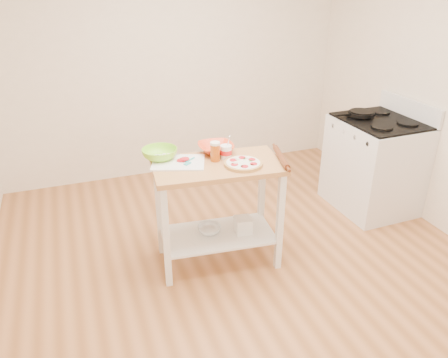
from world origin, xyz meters
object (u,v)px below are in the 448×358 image
at_px(spatula, 189,161).
at_px(knife, 158,156).
at_px(prep_island, 218,193).
at_px(green_bowl, 160,154).
at_px(gas_stove, 374,164).
at_px(cutting_board, 178,162).
at_px(shelf_glass_bowl, 209,229).
at_px(rolling_pin, 281,157).
at_px(pizza, 243,163).
at_px(yogurt_tub, 226,152).
at_px(orange_bowl, 216,148).
at_px(beer_pint, 215,151).
at_px(skillet, 361,114).
at_px(shelf_bin, 243,225).

xyz_separation_m(spatula, knife, (-0.20, 0.18, 0.00)).
bearing_deg(prep_island, green_bowl, 148.54).
xyz_separation_m(gas_stove, cutting_board, (-2.08, -0.23, 0.43)).
xyz_separation_m(prep_island, shelf_glass_bowl, (-0.06, 0.04, -0.35)).
xyz_separation_m(rolling_pin, shelf_glass_bowl, (-0.55, 0.15, -0.63)).
distance_m(pizza, rolling_pin, 0.32).
height_order(yogurt_tub, shelf_glass_bowl, yogurt_tub).
xyz_separation_m(gas_stove, orange_bowl, (-1.73, -0.12, 0.46)).
bearing_deg(prep_island, beer_pint, 87.43).
relative_size(prep_island, rolling_pin, 2.59).
bearing_deg(orange_bowl, yogurt_tub, -78.19).
bearing_deg(skillet, knife, -166.47).
height_order(pizza, shelf_glass_bowl, pizza).
bearing_deg(gas_stove, skillet, 130.44).
bearing_deg(spatula, prep_island, -57.65).
bearing_deg(shelf_bin, yogurt_tub, 131.03).
bearing_deg(cutting_board, gas_stove, 25.52).
bearing_deg(beer_pint, cutting_board, 168.54).
bearing_deg(green_bowl, skillet, 7.09).
bearing_deg(knife, orange_bowl, 2.34).
bearing_deg(rolling_pin, green_bowl, 158.47).
height_order(cutting_board, yogurt_tub, yogurt_tub).
distance_m(prep_island, cutting_board, 0.41).
relative_size(green_bowl, beer_pint, 1.80).
bearing_deg(shelf_glass_bowl, pizza, -30.43).
height_order(skillet, yogurt_tub, yogurt_tub).
bearing_deg(orange_bowl, pizza, -71.86).
xyz_separation_m(knife, green_bowl, (0.01, -0.02, 0.03)).
bearing_deg(pizza, gas_stove, 15.40).
height_order(prep_island, yogurt_tub, yogurt_tub).
bearing_deg(green_bowl, prep_island, -31.46).
bearing_deg(rolling_pin, prep_island, 167.62).
relative_size(spatula, shelf_glass_bowl, 0.65).
bearing_deg(yogurt_tub, shelf_bin, -48.97).
relative_size(beer_pint, rolling_pin, 0.38).
bearing_deg(beer_pint, orange_bowl, 69.16).
height_order(cutting_board, spatula, cutting_board).
relative_size(orange_bowl, beer_pint, 1.85).
distance_m(knife, shelf_bin, 0.90).
distance_m(spatula, knife, 0.27).
distance_m(gas_stove, cutting_board, 2.14).
bearing_deg(yogurt_tub, orange_bowl, 101.81).
relative_size(skillet, spatula, 3.13).
height_order(skillet, knife, skillet).
distance_m(orange_bowl, shelf_bin, 0.68).
distance_m(skillet, rolling_pin, 1.32).
bearing_deg(orange_bowl, shelf_bin, -63.31).
relative_size(prep_island, skillet, 2.62).
bearing_deg(beer_pint, gas_stove, 9.18).
xyz_separation_m(pizza, yogurt_tub, (-0.07, 0.17, 0.04)).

